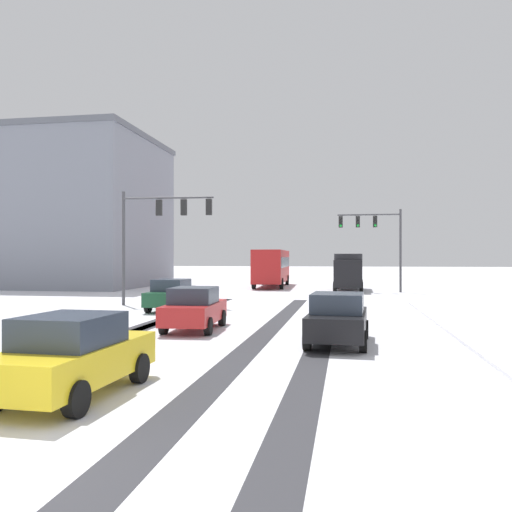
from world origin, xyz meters
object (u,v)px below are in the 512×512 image
car_black_third (338,319)px  car_yellow_cab_fourth (73,355)px  box_truck_delivery (349,271)px  traffic_signal_near_left (159,222)px  car_red_second (194,308)px  car_dark_green_lead (172,295)px  bus_oncoming (272,265)px  office_building_far_left_block (51,212)px  traffic_signal_far_right (375,232)px

car_black_third → car_yellow_cab_fourth: 8.69m
car_black_third → car_yellow_cab_fourth: size_ratio=1.01×
box_truck_delivery → traffic_signal_near_left: bearing=-124.7°
box_truck_delivery → car_red_second: bearing=-103.3°
car_dark_green_lead → car_yellow_cab_fourth: 16.58m
traffic_signal_near_left → car_red_second: 11.21m
car_dark_green_lead → box_truck_delivery: bearing=63.4°
car_black_third → bus_oncoming: bearing=101.7°
car_black_third → office_building_far_left_block: (-27.76, 29.60, 6.23)m
traffic_signal_far_right → car_red_second: traffic_signal_far_right is taller
traffic_signal_far_right → car_yellow_cab_fourth: (-7.54, -32.63, -3.94)m
car_dark_green_lead → office_building_far_left_block: 28.75m
car_black_third → office_building_far_left_block: office_building_far_left_block is taller
traffic_signal_far_right → traffic_signal_near_left: bearing=-132.5°
box_truck_delivery → office_building_far_left_block: bearing=174.9°
car_red_second → car_yellow_cab_fourth: (0.33, -9.47, 0.00)m
car_black_third → car_yellow_cab_fourth: (-5.05, -7.08, 0.00)m
traffic_signal_far_right → office_building_far_left_block: 30.61m
office_building_far_left_block → car_red_second: bearing=-50.6°
traffic_signal_far_right → office_building_far_left_block: (-30.26, 4.05, 2.29)m
car_black_third → office_building_far_left_block: size_ratio=0.21×
car_red_second → box_truck_delivery: 25.39m
traffic_signal_far_right → bus_oncoming: size_ratio=0.59×
car_dark_green_lead → car_yellow_cab_fourth: bearing=-77.8°
traffic_signal_far_right → car_yellow_cab_fourth: 33.72m
traffic_signal_near_left → car_yellow_cab_fourth: size_ratio=1.56×
car_dark_green_lead → box_truck_delivery: size_ratio=0.55×
traffic_signal_near_left → car_red_second: bearing=-62.6°
traffic_signal_near_left → box_truck_delivery: (10.66, 15.39, -3.13)m
bus_oncoming → office_building_far_left_block: bearing=-174.7°
car_black_third → bus_oncoming: bus_oncoming is taller
traffic_signal_near_left → office_building_far_left_block: office_building_far_left_block is taller
car_red_second → car_black_third: same height
car_black_third → office_building_far_left_block: 41.06m
car_black_third → bus_oncoming: size_ratio=0.38×
bus_oncoming → car_black_third: bearing=-78.3°
car_dark_green_lead → car_red_second: size_ratio=0.98×
car_dark_green_lead → car_black_third: same height
traffic_signal_far_right → car_black_third: 25.97m
car_yellow_cab_fourth → box_truck_delivery: size_ratio=0.56×
box_truck_delivery → car_dark_green_lead: bearing=-116.6°
car_red_second → box_truck_delivery: size_ratio=0.56×
car_red_second → bus_oncoming: size_ratio=0.38×
traffic_signal_far_right → car_dark_green_lead: size_ratio=1.58×
car_red_second → bus_oncoming: bus_oncoming is taller
traffic_signal_near_left → office_building_far_left_block: size_ratio=0.33×
bus_oncoming → car_red_second: bearing=-87.7°
car_red_second → car_yellow_cab_fourth: bearing=-88.0°
car_dark_green_lead → office_building_far_left_block: size_ratio=0.21×
traffic_signal_far_right → car_red_second: bearing=-108.8°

